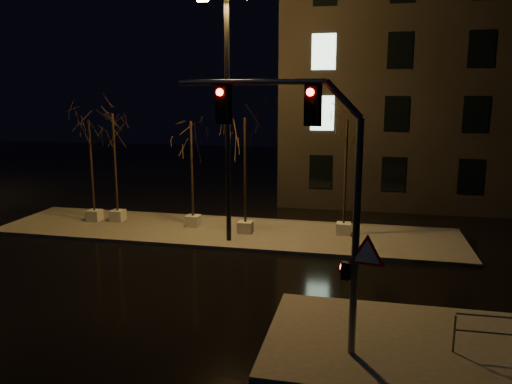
# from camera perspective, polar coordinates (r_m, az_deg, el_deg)

# --- Properties ---
(ground) EXTENTS (90.00, 90.00, 0.00)m
(ground) POSITION_cam_1_polar(r_m,az_deg,el_deg) (18.61, -8.73, -9.64)
(ground) COLOR black
(ground) RESTS_ON ground
(median) EXTENTS (22.00, 5.00, 0.15)m
(median) POSITION_cam_1_polar(r_m,az_deg,el_deg) (23.99, -3.60, -4.54)
(median) COLOR #4F4C46
(median) RESTS_ON ground
(sidewalk_corner) EXTENTS (7.00, 5.00, 0.15)m
(sidewalk_corner) POSITION_cam_1_polar(r_m,az_deg,el_deg) (14.30, 16.03, -16.33)
(sidewalk_corner) COLOR #4F4C46
(sidewalk_corner) RESTS_ON ground
(building) EXTENTS (25.00, 12.00, 15.00)m
(building) POSITION_cam_1_polar(r_m,az_deg,el_deg) (35.03, 25.45, 11.66)
(building) COLOR black
(building) RESTS_ON ground
(tree_0) EXTENTS (1.80, 1.80, 5.25)m
(tree_0) POSITION_cam_1_polar(r_m,az_deg,el_deg) (26.34, -18.45, 5.31)
(tree_0) COLOR #AEADA2
(tree_0) RESTS_ON median
(tree_1) EXTENTS (1.80, 1.80, 5.60)m
(tree_1) POSITION_cam_1_polar(r_m,az_deg,el_deg) (25.95, -15.96, 5.96)
(tree_1) COLOR #AEADA2
(tree_1) RESTS_ON median
(tree_2) EXTENTS (1.80, 1.80, 5.27)m
(tree_2) POSITION_cam_1_polar(r_m,az_deg,el_deg) (24.07, -7.41, 5.32)
(tree_2) COLOR #AEADA2
(tree_2) RESTS_ON median
(tree_3) EXTENTS (1.80, 1.80, 5.50)m
(tree_3) POSITION_cam_1_polar(r_m,az_deg,el_deg) (22.69, -1.27, 5.49)
(tree_3) COLOR #AEADA2
(tree_3) RESTS_ON median
(tree_4) EXTENTS (1.80, 1.80, 5.44)m
(tree_4) POSITION_cam_1_polar(r_m,az_deg,el_deg) (22.79, 10.30, 5.23)
(tree_4) COLOR #AEADA2
(tree_4) RESTS_ON median
(traffic_signal_mast) EXTENTS (5.47, 1.07, 6.78)m
(traffic_signal_mast) POSITION_cam_1_polar(r_m,az_deg,el_deg) (12.20, 6.52, 1.78)
(traffic_signal_mast) COLOR #575A5F
(traffic_signal_mast) RESTS_ON sidewalk_corner
(streetlight_main) EXTENTS (2.60, 0.41, 10.42)m
(streetlight_main) POSITION_cam_1_polar(r_m,az_deg,el_deg) (21.44, -3.28, 10.08)
(streetlight_main) COLOR black
(streetlight_main) RESTS_ON median
(guard_rail_a) EXTENTS (2.47, 0.09, 1.07)m
(guard_rail_a) POSITION_cam_1_polar(r_m,az_deg,el_deg) (14.15, 26.73, -13.99)
(guard_rail_a) COLOR #575A5F
(guard_rail_a) RESTS_ON sidewalk_corner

